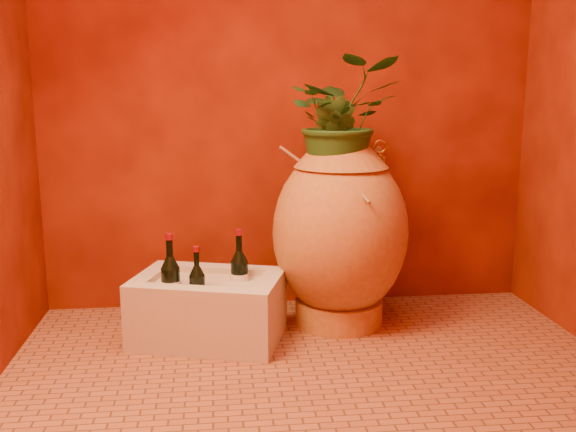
{
  "coord_description": "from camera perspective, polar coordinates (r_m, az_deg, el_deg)",
  "views": [
    {
      "loc": [
        -0.38,
        -2.27,
        1.12
      ],
      "look_at": [
        -0.08,
        0.35,
        0.6
      ],
      "focal_mm": 40.0,
      "sensor_mm": 36.0,
      "label": 1
    }
  ],
  "objects": [
    {
      "name": "floor",
      "position": [
        2.56,
        2.83,
        -14.74
      ],
      "size": [
        2.5,
        2.5,
        0.0
      ],
      "primitive_type": "plane",
      "color": "brown",
      "rests_on": "ground"
    },
    {
      "name": "wall_back",
      "position": [
        3.29,
        0.14,
        13.51
      ],
      "size": [
        2.5,
        0.02,
        2.5
      ],
      "primitive_type": "cube",
      "color": "#501004",
      "rests_on": "ground"
    },
    {
      "name": "amphora",
      "position": [
        3.05,
        4.64,
        -1.35
      ],
      "size": [
        0.85,
        0.85,
        0.92
      ],
      "rotation": [
        0.0,
        0.0,
        0.41
      ],
      "color": "#BD7735",
      "rests_on": "floor"
    },
    {
      "name": "stone_basin",
      "position": [
        2.94,
        -7.07,
        -8.23
      ],
      "size": [
        0.74,
        0.62,
        0.3
      ],
      "rotation": [
        0.0,
        0.0,
        -0.29
      ],
      "color": "beige",
      "rests_on": "floor"
    },
    {
      "name": "wine_bottle_a",
      "position": [
        2.92,
        -4.33,
        -5.39
      ],
      "size": [
        0.08,
        0.08,
        0.34
      ],
      "color": "black",
      "rests_on": "stone_basin"
    },
    {
      "name": "wine_bottle_b",
      "position": [
        2.83,
        -10.38,
        -6.0
      ],
      "size": [
        0.09,
        0.09,
        0.35
      ],
      "color": "black",
      "rests_on": "stone_basin"
    },
    {
      "name": "wine_bottle_c",
      "position": [
        2.82,
        -8.06,
        -6.45
      ],
      "size": [
        0.07,
        0.07,
        0.29
      ],
      "color": "black",
      "rests_on": "stone_basin"
    },
    {
      "name": "wall_tap",
      "position": [
        3.31,
        8.23,
        5.4
      ],
      "size": [
        0.07,
        0.15,
        0.17
      ],
      "color": "#B48029",
      "rests_on": "wall_back"
    },
    {
      "name": "plant_main",
      "position": [
        2.98,
        4.83,
        8.59
      ],
      "size": [
        0.53,
        0.46,
        0.56
      ],
      "primitive_type": "imported",
      "rotation": [
        0.0,
        0.0,
        0.05
      ],
      "color": "#1F491A",
      "rests_on": "amphora"
    },
    {
      "name": "plant_side",
      "position": [
        2.92,
        3.99,
        6.68
      ],
      "size": [
        0.28,
        0.28,
        0.4
      ],
      "primitive_type": "imported",
      "rotation": [
        0.0,
        0.0,
        -0.84
      ],
      "color": "#1F491A",
      "rests_on": "amphora"
    }
  ]
}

